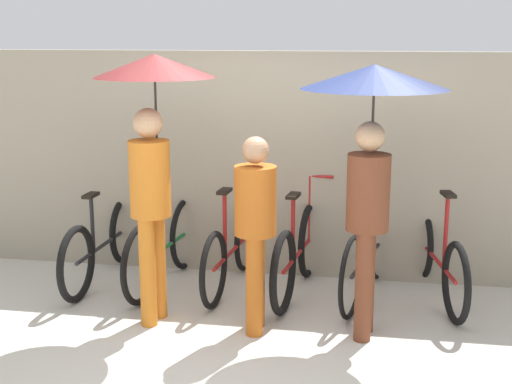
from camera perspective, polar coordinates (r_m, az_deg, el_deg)
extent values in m
plane|color=beige|center=(5.17, -2.15, -13.61)|extent=(30.00, 30.00, 0.00)
cube|color=gray|center=(6.71, 1.30, 2.16)|extent=(11.05, 0.12, 2.12)
torus|color=black|center=(7.30, -10.49, -3.00)|extent=(0.08, 0.68, 0.67)
torus|color=black|center=(6.34, -14.17, -5.61)|extent=(0.08, 0.68, 0.67)
cylinder|color=black|center=(6.81, -12.20, -4.22)|extent=(0.07, 1.09, 0.04)
cylinder|color=black|center=(6.58, -12.97, -2.56)|extent=(0.04, 0.04, 0.51)
cube|color=black|center=(6.51, -13.09, -0.26)|extent=(0.10, 0.20, 0.03)
cylinder|color=black|center=(7.21, -10.59, -0.51)|extent=(0.04, 0.04, 0.65)
cylinder|color=black|center=(7.15, -10.70, 2.03)|extent=(0.44, 0.04, 0.03)
torus|color=black|center=(7.04, -5.65, -3.30)|extent=(0.14, 0.71, 0.70)
torus|color=black|center=(6.17, -9.19, -5.74)|extent=(0.14, 0.71, 0.70)
cylinder|color=#19662D|center=(6.60, -7.30, -4.45)|extent=(0.16, 0.99, 0.04)
cylinder|color=#19662D|center=(6.37, -8.01, -2.39)|extent=(0.04, 0.04, 0.58)
cube|color=black|center=(6.30, -8.10, 0.29)|extent=(0.11, 0.21, 0.03)
cylinder|color=#19662D|center=(6.96, -5.70, -0.93)|extent=(0.04, 0.04, 0.60)
cylinder|color=#19662D|center=(6.89, -5.76, 1.48)|extent=(0.44, 0.08, 0.03)
torus|color=black|center=(6.95, -0.84, -3.63)|extent=(0.11, 0.66, 0.66)
torus|color=black|center=(6.04, -3.40, -6.25)|extent=(0.11, 0.66, 0.66)
cylinder|color=maroon|center=(6.49, -2.03, -4.85)|extent=(0.12, 1.00, 0.04)
cylinder|color=maroon|center=(6.24, -2.51, -2.73)|extent=(0.04, 0.04, 0.59)
cube|color=black|center=(6.17, -2.54, 0.07)|extent=(0.11, 0.21, 0.03)
cylinder|color=maroon|center=(6.85, -0.85, -0.56)|extent=(0.04, 0.04, 0.77)
cylinder|color=maroon|center=(6.77, -0.86, 2.59)|extent=(0.44, 0.06, 0.03)
torus|color=black|center=(6.79, 4.26, -3.87)|extent=(0.15, 0.71, 0.71)
torus|color=black|center=(5.90, 2.20, -6.46)|extent=(0.15, 0.71, 0.71)
cylinder|color=maroon|center=(6.34, 3.30, -5.07)|extent=(0.15, 0.96, 0.04)
cylinder|color=maroon|center=(6.10, 2.96, -3.02)|extent=(0.04, 0.04, 0.57)
cube|color=black|center=(6.03, 3.00, -0.29)|extent=(0.11, 0.21, 0.03)
cylinder|color=maroon|center=(6.71, 4.30, -1.31)|extent=(0.04, 0.04, 0.62)
cylinder|color=maroon|center=(6.64, 4.35, 1.30)|extent=(0.44, 0.08, 0.03)
torus|color=black|center=(6.83, 9.88, -4.00)|extent=(0.19, 0.68, 0.69)
torus|color=black|center=(5.86, 7.64, -6.77)|extent=(0.19, 0.68, 0.69)
cylinder|color=black|center=(6.34, 8.85, -5.28)|extent=(0.26, 1.02, 0.04)
cylinder|color=black|center=(6.08, 8.54, -3.04)|extent=(0.04, 0.04, 0.61)
cube|color=black|center=(6.00, 8.64, -0.08)|extent=(0.13, 0.21, 0.03)
cylinder|color=black|center=(6.74, 9.99, -1.33)|extent=(0.04, 0.04, 0.66)
cylinder|color=black|center=(6.67, 10.09, 1.40)|extent=(0.44, 0.12, 0.03)
torus|color=black|center=(6.94, 13.15, -3.98)|extent=(0.18, 0.67, 0.67)
torus|color=black|center=(5.93, 15.70, -7.02)|extent=(0.18, 0.67, 0.67)
cylinder|color=maroon|center=(6.43, 14.32, -5.38)|extent=(0.24, 1.08, 0.04)
cylinder|color=maroon|center=(6.16, 14.95, -3.16)|extent=(0.04, 0.04, 0.63)
cube|color=black|center=(6.08, 15.12, -0.17)|extent=(0.13, 0.21, 0.03)
cylinder|color=maroon|center=(6.85, 13.29, -1.42)|extent=(0.04, 0.04, 0.64)
cylinder|color=maroon|center=(6.78, 13.43, 1.20)|extent=(0.44, 0.11, 0.03)
cylinder|color=#C66B1E|center=(5.70, -8.65, -6.39)|extent=(0.13, 0.13, 0.88)
cylinder|color=#C66B1E|center=(5.85, -7.85, -5.85)|extent=(0.13, 0.13, 0.88)
cylinder|color=#C66B1E|center=(5.58, -8.49, 1.07)|extent=(0.32, 0.32, 0.60)
sphere|color=tan|center=(5.51, -8.64, 5.48)|extent=(0.23, 0.23, 0.23)
cylinder|color=#332D28|center=(5.64, -7.98, 5.33)|extent=(0.02, 0.02, 0.73)
cone|color=#591919|center=(5.60, -8.13, 9.98)|extent=(0.95, 0.95, 0.18)
cylinder|color=#B25619|center=(5.48, -0.14, -7.60)|extent=(0.13, 0.13, 0.78)
cylinder|color=#B25619|center=(5.64, 0.04, -6.96)|extent=(0.13, 0.13, 0.78)
cylinder|color=#B25619|center=(5.37, -0.05, -0.70)|extent=(0.32, 0.32, 0.53)
sphere|color=tan|center=(5.29, -0.05, 3.37)|extent=(0.20, 0.20, 0.20)
cylinder|color=brown|center=(5.43, 8.59, -7.56)|extent=(0.13, 0.13, 0.85)
cylinder|color=brown|center=(5.60, 8.82, -6.94)|extent=(0.13, 0.13, 0.85)
cylinder|color=brown|center=(5.31, 8.97, -0.04)|extent=(0.32, 0.32, 0.57)
sphere|color=tan|center=(5.24, 9.12, 4.41)|extent=(0.22, 0.22, 0.22)
cylinder|color=#332D28|center=(5.38, 9.28, 4.33)|extent=(0.02, 0.02, 0.72)
cone|color=#19234C|center=(5.33, 9.46, 9.09)|extent=(1.09, 1.09, 0.18)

